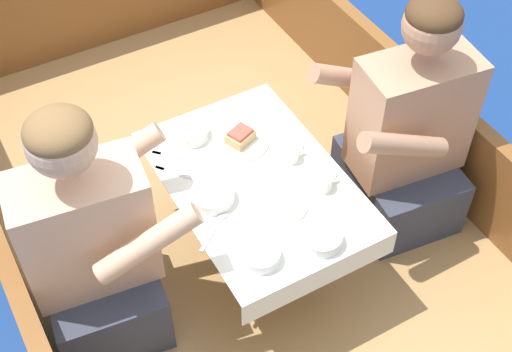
% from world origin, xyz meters
% --- Properties ---
extents(ground_plane, '(60.00, 60.00, 0.00)m').
position_xyz_m(ground_plane, '(0.00, 0.00, 0.00)').
color(ground_plane, navy).
extents(boat_deck, '(1.74, 3.17, 0.29)m').
position_xyz_m(boat_deck, '(0.00, 0.00, 0.14)').
color(boat_deck, '#A87F4C').
rests_on(boat_deck, ground_plane).
extents(gunwale_port, '(0.06, 3.17, 0.41)m').
position_xyz_m(gunwale_port, '(-0.84, 0.00, 0.49)').
color(gunwale_port, brown).
rests_on(gunwale_port, boat_deck).
extents(gunwale_starboard, '(0.06, 3.17, 0.41)m').
position_xyz_m(gunwale_starboard, '(0.84, 0.00, 0.49)').
color(gunwale_starboard, brown).
rests_on(gunwale_starboard, boat_deck).
extents(cockpit_table, '(0.56, 0.83, 0.40)m').
position_xyz_m(cockpit_table, '(0.00, 0.04, 0.65)').
color(cockpit_table, '#B2B2B7').
rests_on(cockpit_table, boat_deck).
extents(person_port, '(0.56, 0.49, 0.95)m').
position_xyz_m(person_port, '(-0.58, 0.06, 0.67)').
color(person_port, '#333847').
rests_on(person_port, boat_deck).
extents(person_starboard, '(0.56, 0.49, 0.97)m').
position_xyz_m(person_starboard, '(0.58, -0.04, 0.67)').
color(person_starboard, '#333847').
rests_on(person_starboard, boat_deck).
extents(plate_sandwich, '(0.20, 0.20, 0.01)m').
position_xyz_m(plate_sandwich, '(0.04, 0.22, 0.70)').
color(plate_sandwich, silver).
rests_on(plate_sandwich, cockpit_table).
extents(plate_bread, '(0.16, 0.16, 0.01)m').
position_xyz_m(plate_bread, '(0.02, -0.11, 0.70)').
color(plate_bread, silver).
rests_on(plate_bread, cockpit_table).
extents(sandwich, '(0.11, 0.10, 0.05)m').
position_xyz_m(sandwich, '(0.04, 0.22, 0.72)').
color(sandwich, tan).
rests_on(sandwich, plate_sandwich).
extents(bowl_port_near, '(0.12, 0.12, 0.04)m').
position_xyz_m(bowl_port_near, '(-0.10, 0.33, 0.71)').
color(bowl_port_near, silver).
rests_on(bowl_port_near, cockpit_table).
extents(bowl_starboard_near, '(0.14, 0.14, 0.04)m').
position_xyz_m(bowl_starboard_near, '(-0.17, 0.03, 0.71)').
color(bowl_starboard_near, silver).
rests_on(bowl_starboard_near, cockpit_table).
extents(bowl_center_far, '(0.12, 0.12, 0.04)m').
position_xyz_m(bowl_center_far, '(-0.15, -0.26, 0.71)').
color(bowl_center_far, silver).
rests_on(bowl_center_far, cockpit_table).
extents(bowl_port_far, '(0.13, 0.13, 0.04)m').
position_xyz_m(bowl_port_far, '(0.05, -0.29, 0.71)').
color(bowl_port_far, silver).
rests_on(bowl_port_far, cockpit_table).
extents(coffee_cup_port, '(0.09, 0.06, 0.05)m').
position_xyz_m(coffee_cup_port, '(0.15, 0.06, 0.72)').
color(coffee_cup_port, silver).
rests_on(coffee_cup_port, cockpit_table).
extents(coffee_cup_starboard, '(0.10, 0.07, 0.05)m').
position_xyz_m(coffee_cup_starboard, '(0.18, -0.10, 0.72)').
color(coffee_cup_starboard, silver).
rests_on(coffee_cup_starboard, cockpit_table).
extents(utensil_fork_starboard, '(0.12, 0.15, 0.00)m').
position_xyz_m(utensil_fork_starboard, '(-0.23, 0.21, 0.69)').
color(utensil_fork_starboard, silver).
rests_on(utensil_fork_starboard, cockpit_table).
extents(utensil_spoon_port, '(0.15, 0.11, 0.01)m').
position_xyz_m(utensil_spoon_port, '(-0.21, -0.07, 0.69)').
color(utensil_spoon_port, silver).
rests_on(utensil_spoon_port, cockpit_table).
extents(utensil_fork_port, '(0.13, 0.14, 0.00)m').
position_xyz_m(utensil_fork_port, '(-0.21, 0.28, 0.69)').
color(utensil_fork_port, silver).
rests_on(utensil_fork_port, cockpit_table).
extents(utensil_knife_starboard, '(0.15, 0.11, 0.00)m').
position_xyz_m(utensil_knife_starboard, '(0.17, 0.32, 0.69)').
color(utensil_knife_starboard, silver).
rests_on(utensil_knife_starboard, cockpit_table).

